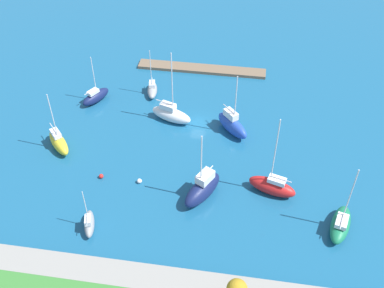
{
  "coord_description": "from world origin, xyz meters",
  "views": [
    {
      "loc": [
        -8.6,
        63.1,
        51.87
      ],
      "look_at": [
        0.0,
        7.29,
        1.5
      ],
      "focal_mm": 42.73,
      "sensor_mm": 36.0,
      "label": 1
    }
  ],
  "objects_px": {
    "mooring_buoy_red": "(101,176)",
    "sailboat_navy_east_end": "(96,96)",
    "mooring_buoy_white": "(139,181)",
    "pier_dock": "(202,69)",
    "sailboat_blue_by_breakwater": "(232,124)",
    "sailboat_red_along_channel": "(272,186)",
    "sailboat_white_lone_north": "(171,114)",
    "sailboat_gray_lone_south": "(152,89)",
    "sailboat_yellow_far_south": "(59,142)",
    "sailboat_gray_outer_mooring": "(89,223)",
    "sailboat_green_off_beacon": "(341,224)",
    "sailboat_navy_center_basin": "(203,189)"
  },
  "relations": [
    {
      "from": "sailboat_white_lone_north",
      "to": "sailboat_blue_by_breakwater",
      "type": "bearing_deg",
      "value": 10.54
    },
    {
      "from": "sailboat_navy_center_basin",
      "to": "sailboat_red_along_channel",
      "type": "height_order",
      "value": "sailboat_red_along_channel"
    },
    {
      "from": "sailboat_blue_by_breakwater",
      "to": "sailboat_green_off_beacon",
      "type": "xyz_separation_m",
      "value": [
        -16.83,
        19.05,
        -0.47
      ]
    },
    {
      "from": "sailboat_gray_outer_mooring",
      "to": "sailboat_blue_by_breakwater",
      "type": "xyz_separation_m",
      "value": [
        -17.92,
        -24.17,
        0.6
      ]
    },
    {
      "from": "sailboat_green_off_beacon",
      "to": "mooring_buoy_white",
      "type": "distance_m",
      "value": 30.29
    },
    {
      "from": "sailboat_red_along_channel",
      "to": "mooring_buoy_red",
      "type": "distance_m",
      "value": 26.59
    },
    {
      "from": "sailboat_white_lone_north",
      "to": "sailboat_yellow_far_south",
      "type": "xyz_separation_m",
      "value": [
        17.21,
        10.2,
        -0.06
      ]
    },
    {
      "from": "sailboat_navy_east_end",
      "to": "sailboat_gray_lone_south",
      "type": "height_order",
      "value": "sailboat_gray_lone_south"
    },
    {
      "from": "sailboat_gray_outer_mooring",
      "to": "sailboat_red_along_channel",
      "type": "height_order",
      "value": "sailboat_red_along_channel"
    },
    {
      "from": "sailboat_gray_outer_mooring",
      "to": "mooring_buoy_red",
      "type": "xyz_separation_m",
      "value": [
        1.41,
        -9.8,
        -0.69
      ]
    },
    {
      "from": "sailboat_gray_outer_mooring",
      "to": "sailboat_white_lone_north",
      "type": "xyz_separation_m",
      "value": [
        -6.81,
        -25.7,
        0.39
      ]
    },
    {
      "from": "sailboat_navy_center_basin",
      "to": "sailboat_gray_lone_south",
      "type": "distance_m",
      "value": 28.32
    },
    {
      "from": "pier_dock",
      "to": "sailboat_gray_outer_mooring",
      "type": "bearing_deg",
      "value": 77.0
    },
    {
      "from": "pier_dock",
      "to": "sailboat_gray_outer_mooring",
      "type": "relative_size",
      "value": 3.62
    },
    {
      "from": "sailboat_red_along_channel",
      "to": "sailboat_yellow_far_south",
      "type": "height_order",
      "value": "sailboat_red_along_channel"
    },
    {
      "from": "sailboat_red_along_channel",
      "to": "sailboat_green_off_beacon",
      "type": "xyz_separation_m",
      "value": [
        -9.6,
        5.64,
        -0.23
      ]
    },
    {
      "from": "sailboat_yellow_far_south",
      "to": "mooring_buoy_white",
      "type": "xyz_separation_m",
      "value": [
        -15.21,
        5.82,
        -1.0
      ]
    },
    {
      "from": "sailboat_navy_center_basin",
      "to": "sailboat_white_lone_north",
      "type": "bearing_deg",
      "value": -126.71
    },
    {
      "from": "mooring_buoy_white",
      "to": "sailboat_white_lone_north",
      "type": "bearing_deg",
      "value": -97.11
    },
    {
      "from": "sailboat_navy_east_end",
      "to": "mooring_buoy_white",
      "type": "relative_size",
      "value": 12.37
    },
    {
      "from": "pier_dock",
      "to": "sailboat_white_lone_north",
      "type": "bearing_deg",
      "value": 79.77
    },
    {
      "from": "sailboat_blue_by_breakwater",
      "to": "sailboat_red_along_channel",
      "type": "bearing_deg",
      "value": -13.95
    },
    {
      "from": "sailboat_yellow_far_south",
      "to": "sailboat_red_along_channel",
      "type": "bearing_deg",
      "value": 40.56
    },
    {
      "from": "pier_dock",
      "to": "sailboat_green_off_beacon",
      "type": "bearing_deg",
      "value": 123.13
    },
    {
      "from": "sailboat_yellow_far_south",
      "to": "mooring_buoy_red",
      "type": "distance_m",
      "value": 10.7
    },
    {
      "from": "sailboat_blue_by_breakwater",
      "to": "sailboat_yellow_far_south",
      "type": "bearing_deg",
      "value": -115.23
    },
    {
      "from": "mooring_buoy_red",
      "to": "mooring_buoy_white",
      "type": "bearing_deg",
      "value": 178.9
    },
    {
      "from": "sailboat_navy_east_end",
      "to": "sailboat_red_along_channel",
      "type": "bearing_deg",
      "value": -89.58
    },
    {
      "from": "sailboat_gray_outer_mooring",
      "to": "sailboat_green_off_beacon",
      "type": "distance_m",
      "value": 35.12
    },
    {
      "from": "pier_dock",
      "to": "sailboat_white_lone_north",
      "type": "height_order",
      "value": "sailboat_white_lone_north"
    },
    {
      "from": "sailboat_gray_lone_south",
      "to": "mooring_buoy_white",
      "type": "bearing_deg",
      "value": -2.98
    },
    {
      "from": "mooring_buoy_white",
      "to": "pier_dock",
      "type": "bearing_deg",
      "value": -98.74
    },
    {
      "from": "sailboat_yellow_far_south",
      "to": "sailboat_navy_east_end",
      "type": "height_order",
      "value": "sailboat_yellow_far_south"
    },
    {
      "from": "sailboat_green_off_beacon",
      "to": "sailboat_yellow_far_south",
      "type": "bearing_deg",
      "value": 92.52
    },
    {
      "from": "sailboat_white_lone_north",
      "to": "sailboat_navy_east_end",
      "type": "bearing_deg",
      "value": -174.65
    },
    {
      "from": "sailboat_green_off_beacon",
      "to": "mooring_buoy_red",
      "type": "distance_m",
      "value": 36.46
    },
    {
      "from": "sailboat_gray_outer_mooring",
      "to": "sailboat_yellow_far_south",
      "type": "bearing_deg",
      "value": 17.24
    },
    {
      "from": "sailboat_red_along_channel",
      "to": "sailboat_green_off_beacon",
      "type": "height_order",
      "value": "sailboat_red_along_channel"
    },
    {
      "from": "sailboat_red_along_channel",
      "to": "mooring_buoy_white",
      "type": "distance_m",
      "value": 20.39
    },
    {
      "from": "sailboat_gray_outer_mooring",
      "to": "sailboat_green_off_beacon",
      "type": "relative_size",
      "value": 0.64
    },
    {
      "from": "sailboat_blue_by_breakwater",
      "to": "sailboat_white_lone_north",
      "type": "distance_m",
      "value": 11.22
    },
    {
      "from": "sailboat_white_lone_north",
      "to": "sailboat_green_off_beacon",
      "type": "bearing_deg",
      "value": -18.01
    },
    {
      "from": "sailboat_navy_center_basin",
      "to": "sailboat_blue_by_breakwater",
      "type": "bearing_deg",
      "value": -162.48
    },
    {
      "from": "sailboat_white_lone_north",
      "to": "sailboat_gray_lone_south",
      "type": "xyz_separation_m",
      "value": [
        5.17,
        -7.66,
        -0.49
      ]
    },
    {
      "from": "sailboat_yellow_far_south",
      "to": "mooring_buoy_red",
      "type": "bearing_deg",
      "value": 15.79
    },
    {
      "from": "pier_dock",
      "to": "mooring_buoy_white",
      "type": "distance_m",
      "value": 33.83
    },
    {
      "from": "sailboat_gray_lone_south",
      "to": "sailboat_yellow_far_south",
      "type": "bearing_deg",
      "value": -44.6
    },
    {
      "from": "sailboat_gray_outer_mooring",
      "to": "sailboat_white_lone_north",
      "type": "bearing_deg",
      "value": -31.48
    },
    {
      "from": "mooring_buoy_red",
      "to": "sailboat_navy_east_end",
      "type": "bearing_deg",
      "value": -70.28
    },
    {
      "from": "pier_dock",
      "to": "sailboat_red_along_channel",
      "type": "height_order",
      "value": "sailboat_red_along_channel"
    }
  ]
}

